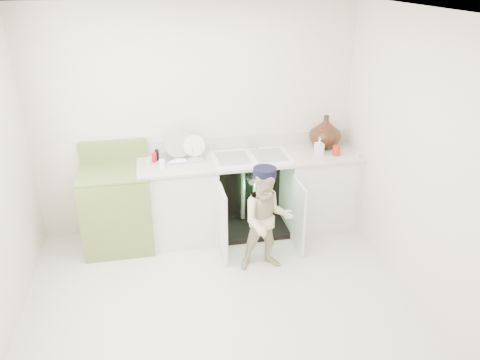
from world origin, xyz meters
name	(u,v)px	position (x,y,z in m)	size (l,w,h in m)	color
ground	(220,301)	(0.00, 0.00, 0.00)	(3.50, 3.50, 0.00)	beige
room_shell	(218,177)	(0.00, 0.00, 1.25)	(6.00, 5.50, 1.26)	beige
counter_run	(254,191)	(0.59, 1.21, 0.48)	(2.44, 1.02, 1.27)	white
avocado_stove	(118,207)	(-0.91, 1.18, 0.45)	(0.71, 0.65, 1.10)	olive
repair_worker	(267,220)	(0.54, 0.45, 0.54)	(0.54, 0.63, 1.08)	beige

